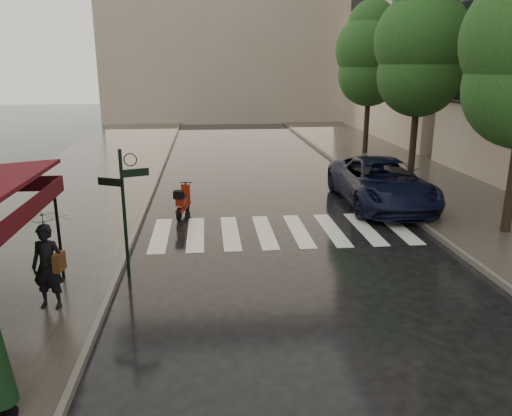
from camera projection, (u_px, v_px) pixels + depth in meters
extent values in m
plane|color=black|center=(171.00, 339.00, 9.29)|extent=(120.00, 120.00, 0.00)
cube|color=#38332D|center=(79.00, 189.00, 20.32)|extent=(6.00, 60.00, 0.12)
cube|color=#38332D|center=(426.00, 181.00, 21.73)|extent=(5.50, 60.00, 0.12)
cube|color=#595651|center=(154.00, 187.00, 20.61)|extent=(0.12, 60.00, 0.16)
cube|color=#595651|center=(364.00, 182.00, 21.45)|extent=(0.12, 60.00, 0.16)
cube|color=silver|center=(161.00, 235.00, 14.96)|extent=(0.50, 3.20, 0.01)
cube|color=silver|center=(196.00, 234.00, 15.06)|extent=(0.50, 3.20, 0.01)
cube|color=silver|center=(230.00, 233.00, 15.16)|extent=(0.50, 3.20, 0.01)
cube|color=silver|center=(265.00, 232.00, 15.26)|extent=(0.50, 3.20, 0.01)
cube|color=silver|center=(298.00, 231.00, 15.36)|extent=(0.50, 3.20, 0.01)
cube|color=silver|center=(332.00, 229.00, 15.46)|extent=(0.50, 3.20, 0.01)
cube|color=silver|center=(365.00, 228.00, 15.56)|extent=(0.50, 3.20, 0.01)
cube|color=silver|center=(397.00, 227.00, 15.66)|extent=(0.50, 3.20, 0.01)
cube|color=#420911|center=(2.00, 233.00, 7.92)|extent=(0.04, 7.00, 0.35)
cylinder|color=black|center=(58.00, 231.00, 11.31)|extent=(0.07, 0.07, 2.35)
cylinder|color=black|center=(124.00, 215.00, 11.61)|extent=(0.08, 0.08, 3.10)
cube|color=black|center=(135.00, 173.00, 11.37)|extent=(0.62, 0.26, 0.18)
cube|color=black|center=(109.00, 182.00, 11.37)|extent=(0.56, 0.29, 0.18)
cube|color=tan|center=(229.00, 4.00, 43.16)|extent=(22.00, 6.00, 20.00)
cylinder|color=black|center=(414.00, 128.00, 21.02)|extent=(0.28, 0.28, 4.48)
sphere|color=#163814|center=(419.00, 75.00, 20.42)|extent=(3.40, 3.40, 3.40)
sphere|color=#163814|center=(422.00, 40.00, 20.05)|extent=(3.80, 3.80, 3.80)
sphere|color=#163814|center=(425.00, 6.00, 19.69)|extent=(2.60, 2.60, 2.60)
cylinder|color=black|center=(367.00, 114.00, 27.75)|extent=(0.28, 0.28, 4.37)
sphere|color=#163814|center=(369.00, 75.00, 27.17)|extent=(3.40, 3.40, 3.40)
sphere|color=#163814|center=(371.00, 49.00, 26.80)|extent=(3.80, 3.80, 3.80)
sphere|color=#163814|center=(372.00, 25.00, 26.46)|extent=(2.60, 2.60, 2.60)
imported|color=black|center=(48.00, 267.00, 10.03)|extent=(0.71, 0.53, 1.77)
imported|color=black|center=(41.00, 212.00, 9.72)|extent=(1.22, 1.24, 0.96)
cube|color=#502C15|center=(59.00, 262.00, 9.98)|extent=(0.20, 0.35, 0.38)
cylinder|color=black|center=(179.00, 214.00, 16.33)|extent=(0.18, 0.45, 0.44)
cylinder|color=black|center=(187.00, 205.00, 17.42)|extent=(0.18, 0.45, 0.44)
cube|color=maroon|center=(183.00, 207.00, 16.87)|extent=(0.49, 1.21, 0.09)
cube|color=maroon|center=(181.00, 201.00, 16.58)|extent=(0.37, 0.55, 0.26)
cube|color=maroon|center=(186.00, 194.00, 17.17)|extent=(0.31, 0.17, 0.68)
cylinder|color=black|center=(186.00, 183.00, 17.15)|extent=(0.42, 0.12, 0.03)
cube|color=black|center=(178.00, 195.00, 16.17)|extent=(0.34, 0.33, 0.26)
imported|color=black|center=(381.00, 182.00, 18.02)|extent=(2.82, 6.02, 1.67)
cylinder|color=black|center=(4.00, 414.00, 7.07)|extent=(0.37, 0.37, 0.05)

